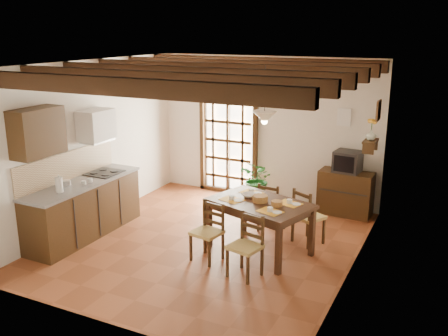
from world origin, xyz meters
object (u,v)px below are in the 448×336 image
Objects in this scene: crt_tv at (348,162)px; pendant_lamp at (265,116)px; dining_table at (260,208)px; chair_near_left at (207,242)px; chair_far_left at (271,216)px; kitchen_counter at (84,208)px; sideboard at (345,193)px; potted_plant at (258,178)px; chair_near_right at (245,257)px; chair_far_right at (308,226)px.

crt_tv is 2.44m from pendant_lamp.
dining_table is 0.94m from chair_near_left.
chair_far_left is (-0.12, 0.83, -0.43)m from dining_table.
crt_tv is (3.62, 2.82, 0.53)m from kitchen_counter.
sideboard is (1.39, 2.75, 0.13)m from chair_near_left.
chair_far_left is 1.22m from potted_plant.
chair_near_right is at bearing -2.75° from kitchen_counter.
crt_tv is (1.39, 2.74, 0.73)m from chair_near_left.
pendant_lamp is (-0.81, -2.03, 1.08)m from crt_tv.
chair_far_left is at bearing -119.80° from crt_tv.
chair_far_left is 0.45× the size of potted_plant.
dining_table is at bearing 13.73° from kitchen_counter.
sideboard is 0.60m from crt_tv.
sideboard is 1.95× the size of crt_tv.
sideboard is (0.81, 2.14, -0.29)m from dining_table.
chair_far_right is (0.45, 1.44, 0.01)m from chair_near_right.
chair_far_left is 1.77m from crt_tv.
potted_plant is 2.25× the size of pendant_lamp.
dining_table is at bearing -66.98° from potted_plant.
chair_far_right is at bearing 57.06° from chair_near_left.
kitchen_counter is at bearing -139.35° from sideboard.
chair_far_right reaches higher than chair_far_left.
dining_table is 1.76× the size of sideboard.
chair_near_right is 2.80m from potted_plant.
chair_near_right reaches higher than dining_table.
kitchen_counter is 2.66× the size of pendant_lamp.
chair_near_right is at bearing 101.12° from chair_far_right.
crt_tv is at bearing 89.95° from chair_near_right.
kitchen_counter is 2.95m from chair_near_right.
chair_near_right reaches higher than chair_near_left.
chair_near_left is 1.51m from chair_far_left.
chair_far_right reaches higher than sideboard.
chair_far_left is at bearing 99.67° from pendant_lamp.
kitchen_counter is 2.66× the size of chair_far_left.
crt_tv is at bearing 11.45° from potted_plant.
pendant_lamp is (0.58, 0.71, 1.81)m from chair_near_left.
kitchen_counter is at bearing 49.32° from chair_far_right.
kitchen_counter reaches higher than chair_near_right.
kitchen_counter is at bearing -148.99° from dining_table.
chair_far_left reaches higher than sideboard.
potted_plant is at bearing 121.78° from chair_near_right.
chair_near_right is 1.67m from chair_far_left.
chair_near_right is 1.51m from chair_far_right.
pendant_lamp is at bearing 70.09° from chair_far_right.
chair_near_right is 3.05m from sideboard.
kitchen_counter is 2.59× the size of chair_near_left.
chair_near_right is at bearing -6.94° from chair_near_left.
potted_plant reaches higher than chair_near_right.
potted_plant reaches higher than chair_near_left.
chair_far_left is 0.94× the size of chair_far_right.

